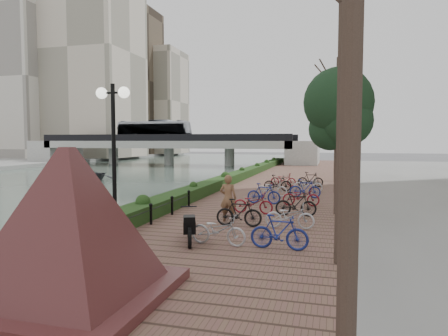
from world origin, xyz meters
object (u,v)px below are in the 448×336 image
at_px(boat, 88,176).
at_px(motorcycle, 189,226).
at_px(pedestrian, 228,198).
at_px(granite_monument, 69,223).
at_px(lamppost, 113,130).

bearing_deg(boat, motorcycle, -58.36).
bearing_deg(pedestrian, motorcycle, 85.13).
distance_m(granite_monument, boat, 28.19).
height_order(granite_monument, pedestrian, granite_monument).
bearing_deg(motorcycle, boat, 109.82).
distance_m(pedestrian, boat, 22.70).
distance_m(granite_monument, motorcycle, 4.85).
xyz_separation_m(granite_monument, boat, (-15.57, 23.45, -1.51)).
bearing_deg(granite_monument, lamppost, 107.24).
bearing_deg(motorcycle, lamppost, -167.99).
bearing_deg(boat, pedestrian, -52.17).
bearing_deg(pedestrian, boat, -41.88).
bearing_deg(granite_monument, pedestrian, 82.45).
relative_size(lamppost, pedestrian, 2.61).
height_order(granite_monument, boat, granite_monument).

